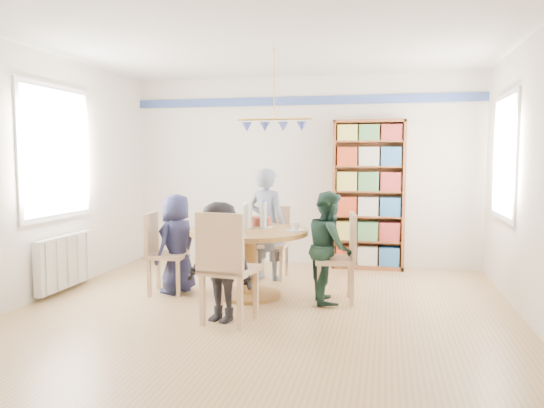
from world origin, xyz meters
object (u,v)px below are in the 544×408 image
(chair_left, at_px, (161,249))
(chair_far, at_px, (273,238))
(chair_right, at_px, (342,253))
(person_far, at_px, (267,224))
(dining_table, at_px, (249,247))
(chair_near, at_px, (225,263))
(radiator, at_px, (65,261))
(person_right, at_px, (329,247))
(person_left, at_px, (177,244))
(bookshelf, at_px, (369,196))
(person_near, at_px, (220,262))

(chair_left, relative_size, chair_far, 1.01)
(chair_right, bearing_deg, chair_left, -178.24)
(chair_far, height_order, person_far, person_far)
(dining_table, bearing_deg, person_far, 90.10)
(person_far, bearing_deg, chair_near, 109.70)
(radiator, height_order, person_right, person_right)
(chair_far, xyz_separation_m, person_far, (-0.05, -0.14, 0.20))
(chair_right, distance_m, person_far, 1.36)
(person_left, xyz_separation_m, bookshelf, (2.09, 1.81, 0.45))
(chair_right, relative_size, chair_far, 1.04)
(chair_right, xyz_separation_m, bookshelf, (0.21, 1.81, 0.49))
(person_left, bearing_deg, person_near, 61.65)
(dining_table, bearing_deg, chair_left, -176.97)
(chair_far, distance_m, person_left, 1.37)
(chair_right, distance_m, chair_far, 1.41)
(chair_left, relative_size, person_left, 0.81)
(chair_left, xyz_separation_m, person_right, (1.91, 0.03, 0.09))
(dining_table, height_order, chair_far, chair_far)
(radiator, distance_m, person_left, 1.32)
(bookshelf, bearing_deg, radiator, -148.79)
(chair_left, height_order, person_left, person_left)
(chair_far, distance_m, bookshelf, 1.51)
(chair_far, bearing_deg, chair_left, -134.64)
(chair_left, distance_m, chair_right, 2.05)
(radiator, relative_size, chair_right, 1.05)
(chair_near, height_order, person_near, person_near)
(person_far, relative_size, person_near, 1.25)
(person_left, distance_m, person_far, 1.24)
(person_right, bearing_deg, chair_right, -91.10)
(radiator, xyz_separation_m, chair_right, (3.16, 0.23, 0.17))
(chair_near, xyz_separation_m, person_right, (0.85, 0.99, 0.02))
(dining_table, height_order, person_far, person_far)
(chair_near, height_order, person_far, person_far)
(dining_table, xyz_separation_m, bookshelf, (1.23, 1.82, 0.45))
(radiator, xyz_separation_m, person_far, (2.13, 1.12, 0.36))
(chair_near, relative_size, person_right, 0.88)
(dining_table, xyz_separation_m, chair_left, (-1.02, -0.05, -0.05))
(chair_left, xyz_separation_m, chair_near, (1.06, -0.96, 0.07))
(chair_right, height_order, chair_near, chair_near)
(dining_table, xyz_separation_m, chair_near, (0.04, -1.01, 0.02))
(chair_near, xyz_separation_m, person_near, (-0.08, 0.09, -0.01))
(person_right, bearing_deg, dining_table, 74.92)
(chair_far, xyz_separation_m, person_near, (-0.10, -1.96, 0.06))
(person_near, bearing_deg, person_far, 108.41)
(person_far, height_order, bookshelf, bookshelf)
(radiator, relative_size, chair_near, 0.95)
(person_left, distance_m, bookshelf, 2.80)
(dining_table, distance_m, person_far, 0.90)
(chair_far, distance_m, chair_near, 2.05)
(chair_left, bearing_deg, chair_right, 1.76)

